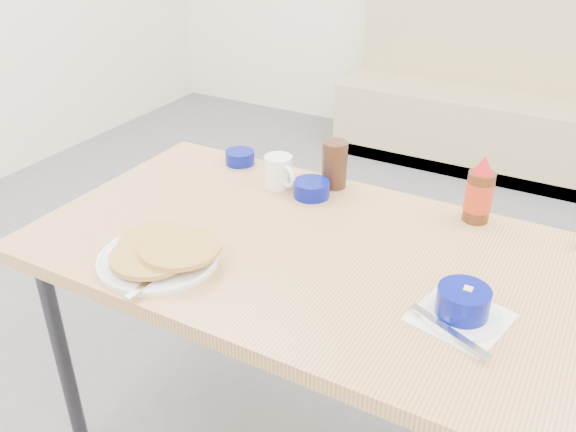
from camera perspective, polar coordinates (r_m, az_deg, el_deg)
The scene contains 9 objects.
booth_bench at distance 3.94m, azimuth 19.28°, elevation 9.45°, with size 1.90×0.56×1.22m.
dining_table at distance 1.58m, azimuth 1.66°, elevation -4.64°, with size 1.40×0.80×0.76m.
pancake_plate at distance 1.51m, azimuth -11.82°, elevation -3.43°, with size 0.30×0.32×0.05m.
coffee_mug at distance 1.82m, azimuth -0.85°, elevation 4.20°, with size 0.12×0.08×0.10m.
grits_setting at distance 1.34m, azimuth 15.98°, elevation -8.11°, with size 0.22×0.23×0.08m.
creamer_bowl at distance 1.99m, azimuth -4.52°, elevation 5.48°, with size 0.09×0.09×0.04m.
butter_bowl at distance 1.77m, azimuth 2.22°, elevation 2.55°, with size 0.11×0.11×0.05m.
amber_tumbler at distance 1.82m, azimuth 4.37°, elevation 4.84°, with size 0.08×0.08×0.14m, color #361E11.
syrup_bottle at distance 1.70m, azimuth 17.46°, elevation 2.07°, with size 0.07×0.07×0.19m.
Camera 1 is at (0.60, -0.92, 1.58)m, focal length 38.00 mm.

